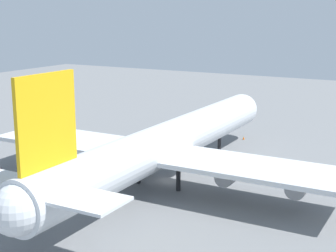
# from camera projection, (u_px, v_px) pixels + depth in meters

# --- Properties ---
(ground_plane) EXTENTS (288.20, 288.20, 0.00)m
(ground_plane) POSITION_uv_depth(u_px,v_px,m) (168.00, 181.00, 82.93)
(ground_plane) COLOR slate
(cargo_airplane) EXTENTS (72.05, 60.04, 20.59)m
(cargo_airplane) POSITION_uv_depth(u_px,v_px,m) (167.00, 143.00, 81.27)
(cargo_airplane) COLOR silver
(cargo_airplane) RESTS_ON ground_plane
(safety_cone_nose) EXTENTS (0.47, 0.47, 0.67)m
(safety_cone_nose) POSITION_uv_depth(u_px,v_px,m) (244.00, 138.00, 110.06)
(safety_cone_nose) COLOR orange
(safety_cone_nose) RESTS_ON ground_plane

